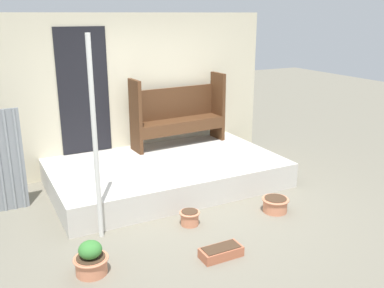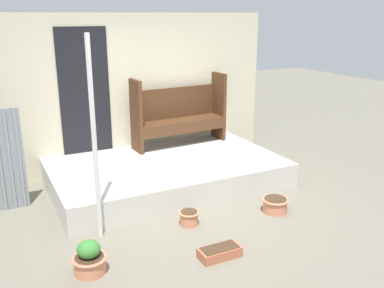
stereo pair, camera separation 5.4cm
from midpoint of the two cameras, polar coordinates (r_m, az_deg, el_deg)
name	(u,v)px [view 2 (the right image)]	position (r m, az deg, el deg)	size (l,w,h in m)	color
ground_plane	(193,211)	(5.91, 0.39, -8.92)	(24.00, 24.00, 0.00)	#706B5B
porch_slab	(167,173)	(6.72, -3.13, -3.87)	(3.49, 2.06, 0.39)	beige
house_wall	(139,92)	(7.36, -6.93, 6.88)	(4.69, 0.08, 2.60)	beige
support_post	(94,141)	(4.96, -12.59, 0.34)	(0.06, 0.06, 2.39)	silver
bench	(179,112)	(7.38, -1.58, 4.32)	(1.68, 0.50, 1.20)	#4C2D19
flower_pot_left	(89,259)	(4.68, -13.18, -14.71)	(0.37, 0.37, 0.37)	tan
flower_pot_middle	(189,217)	(5.52, -0.10, -9.72)	(0.27, 0.27, 0.19)	tan
flower_pot_right	(275,204)	(5.96, 11.27, -7.89)	(0.37, 0.37, 0.20)	tan
planter_box_rect	(220,252)	(4.88, 4.05, -14.19)	(0.47, 0.22, 0.12)	#B26042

